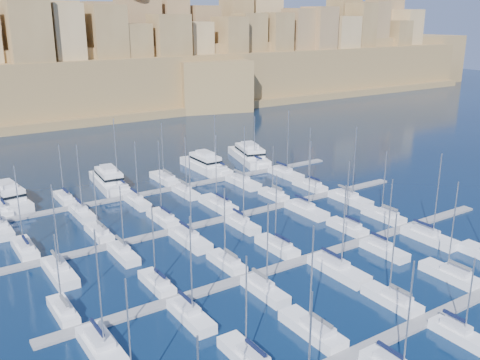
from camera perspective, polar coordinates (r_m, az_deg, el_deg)
ground at (r=94.61m, az=2.44°, el=-5.87°), size 600.00×600.00×0.00m
pontoon_near at (r=72.92m, az=18.83°, el=-14.17°), size 84.00×2.00×0.40m
pontoon_mid_near at (r=86.00m, az=7.19°, el=-8.32°), size 84.00×2.00×0.40m
pontoon_mid_far at (r=102.18m, az=-0.86°, el=-3.94°), size 84.00×2.00×0.40m
pontoon_far at (r=120.23m, az=-6.55°, el=-0.77°), size 84.00×2.00×0.40m
sailboat_1 at (r=62.31m, az=0.96°, el=-18.43°), size 2.72×9.07×13.16m
sailboat_2 at (r=67.45m, az=7.75°, el=-15.52°), size 2.91×9.69×14.31m
sailboat_3 at (r=75.74m, az=15.92°, el=-12.17°), size 2.63×8.75×13.14m
sailboat_4 at (r=85.10m, az=21.54°, el=-9.34°), size 2.75×9.16×15.07m
sailboat_9 at (r=71.07m, az=22.44°, el=-15.00°), size 2.32×7.74×11.19m
sailboat_12 at (r=74.10m, az=-18.32°, el=-13.12°), size 2.29×7.62×11.44m
sailboat_13 at (r=77.93m, az=-8.84°, el=-10.80°), size 2.39×7.97×12.53m
sailboat_14 at (r=82.96m, az=-1.42°, el=-8.77°), size 2.47×8.22×12.86m
sailboat_15 at (r=88.47m, az=4.00°, el=-7.08°), size 2.71×9.02×13.17m
sailboat_16 at (r=97.83m, az=11.40°, el=-4.95°), size 2.50×8.33×13.14m
sailboat_17 at (r=104.81m, az=15.09°, el=-3.70°), size 2.71×9.02×13.54m
sailboat_18 at (r=65.41m, az=-14.42°, el=-17.08°), size 3.16×10.55×15.94m
sailboat_19 at (r=69.91m, az=-5.30°, el=-14.16°), size 2.62×8.74×14.59m
sailboat_20 at (r=75.38m, az=2.62°, el=-11.61°), size 2.55×8.49×13.85m
sailboat_21 at (r=82.12m, az=10.40°, el=-9.33°), size 3.18×10.60×14.42m
sailboat_22 at (r=90.15m, az=15.09°, el=-7.19°), size 2.57×8.58×13.11m
sailboat_23 at (r=97.27m, az=19.53°, el=-5.75°), size 3.05×10.15×15.91m
sailboat_24 at (r=94.21m, az=-21.96°, el=-6.79°), size 2.73×9.10×14.86m
sailboat_25 at (r=96.73m, az=-14.80°, el=-5.46°), size 2.58×8.61×12.28m
sailboat_26 at (r=101.11m, az=-8.21°, el=-4.02°), size 2.73×9.10×15.72m
sailboat_27 at (r=107.20m, az=-2.33°, el=-2.60°), size 3.16×10.52×15.07m
sailboat_28 at (r=113.13m, az=3.62°, el=-1.58°), size 2.38×7.94×11.47m
sailboat_29 at (r=119.89m, az=7.47°, el=-0.59°), size 2.73×9.10×14.02m
sailboat_30 at (r=84.43m, az=-18.70°, el=-9.23°), size 3.05×10.16×14.71m
sailboat_31 at (r=87.90m, az=-12.36°, el=-7.64°), size 2.50×8.33×12.39m
sailboat_32 at (r=91.37m, az=-5.38°, el=-6.28°), size 3.08×10.28×15.82m
sailboat_33 at (r=97.43m, az=0.20°, el=-4.69°), size 2.53×8.43×12.34m
sailboat_34 at (r=105.07m, az=7.07°, el=-3.15°), size 3.04×10.13×14.88m
sailboat_35 at (r=112.66m, az=11.63°, el=-1.96°), size 3.06×10.21×16.25m
sailboat_36 at (r=114.37m, az=-23.98°, el=-2.87°), size 2.53×8.44×12.02m
sailboat_37 at (r=116.61m, az=-18.20°, el=-1.85°), size 2.52×8.40×12.32m
sailboat_38 at (r=120.53m, az=-12.77°, el=-0.77°), size 2.86×9.54×16.29m
sailboat_39 at (r=125.04m, az=-8.02°, el=0.14°), size 3.10×10.32×14.04m
sailboat_40 at (r=131.52m, az=-2.52°, el=1.16°), size 3.18×10.59×14.50m
sailboat_41 at (r=136.27m, az=1.66°, el=1.72°), size 2.43×8.09×13.23m
sailboat_42 at (r=104.21m, az=-24.08°, el=-4.77°), size 2.74×9.15×13.96m
sailboat_43 at (r=107.15m, az=-16.53°, el=-3.35°), size 2.66×8.88×14.53m
sailboat_44 at (r=110.78m, az=-10.92°, el=-2.26°), size 2.59×8.64×13.67m
sailboat_45 at (r=115.28m, az=-5.84°, el=-1.26°), size 2.54×8.47×13.12m
sailboat_46 at (r=121.42m, az=0.29°, el=-0.20°), size 3.11×10.36×13.93m
sailboat_47 at (r=128.43m, az=4.86°, el=0.72°), size 3.10×10.33×16.32m
motor_yacht_a at (r=118.63m, az=-23.58°, el=-1.61°), size 7.00×17.51×5.25m
motor_yacht_b at (r=123.29m, az=-13.84°, el=0.03°), size 6.46×16.77×5.25m
motor_yacht_c at (r=133.17m, az=-3.82°, el=1.77°), size 5.02×16.44×5.25m
motor_yacht_d at (r=141.54m, az=0.97°, el=2.73°), size 10.43×19.72×5.25m
fortified_city at (r=232.32m, az=-21.06°, el=10.55°), size 460.00×108.95×59.52m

